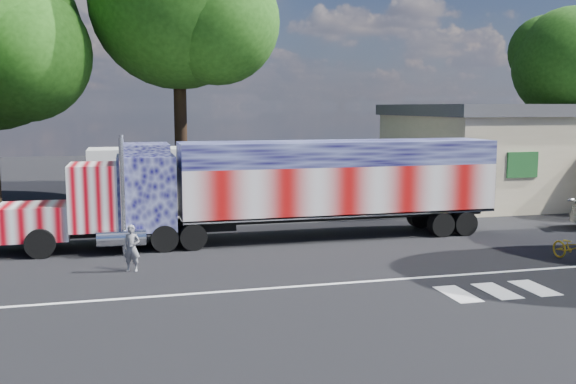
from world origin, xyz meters
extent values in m
plane|color=black|center=(0.00, 0.00, 0.00)|extent=(100.00, 100.00, 0.00)
cube|color=silver|center=(0.00, -3.00, 0.01)|extent=(30.00, 0.15, 0.01)
cube|color=silver|center=(2.80, -4.80, 0.01)|extent=(0.70, 1.60, 0.01)
cube|color=silver|center=(4.00, -4.80, 0.01)|extent=(0.70, 1.60, 0.01)
cube|color=silver|center=(5.20, -4.80, 0.01)|extent=(0.70, 1.60, 0.01)
cube|color=black|center=(-6.10, 3.48, 0.64)|extent=(8.25, 0.92, 0.28)
cube|color=#D2777E|center=(-9.03, 3.48, 1.10)|extent=(2.38, 2.02, 1.19)
cube|color=#D2777E|center=(-7.01, 3.48, 1.93)|extent=(1.65, 2.29, 2.29)
cube|color=black|center=(-7.79, 3.48, 2.34)|extent=(0.06, 1.93, 0.83)
cube|color=#4A4B82|center=(-5.18, 3.48, 2.02)|extent=(2.02, 2.29, 2.66)
cube|color=#4A4B82|center=(-5.18, 3.48, 3.53)|extent=(1.65, 2.20, 0.46)
cylinder|color=silver|center=(-6.00, 4.69, 2.02)|extent=(0.18, 0.18, 4.03)
cylinder|color=silver|center=(-6.00, 2.27, 2.02)|extent=(0.18, 0.18, 4.03)
cylinder|color=silver|center=(-6.10, 4.67, 0.60)|extent=(1.65, 0.61, 0.61)
cylinder|color=silver|center=(-6.10, 2.29, 0.60)|extent=(1.65, 0.61, 0.61)
cylinder|color=black|center=(-8.76, 2.47, 0.50)|extent=(1.01, 0.32, 1.01)
cylinder|color=black|center=(-8.76, 4.49, 0.50)|extent=(1.01, 0.32, 1.01)
cylinder|color=black|center=(-4.63, 2.52, 0.48)|extent=(0.95, 0.50, 0.95)
cylinder|color=black|center=(-4.63, 4.44, 0.48)|extent=(0.95, 0.50, 0.95)
cylinder|color=black|center=(-3.62, 2.52, 0.48)|extent=(0.95, 0.50, 0.95)
cylinder|color=black|center=(-3.62, 4.44, 0.48)|extent=(0.95, 0.50, 0.95)
cube|color=black|center=(2.16, 3.48, 0.87)|extent=(11.92, 1.01, 0.28)
cube|color=#DD7A7A|center=(2.16, 3.48, 1.93)|extent=(12.29, 2.38, 1.83)
cube|color=#484B85|center=(2.16, 3.48, 3.30)|extent=(12.29, 2.38, 0.92)
cube|color=silver|center=(2.16, 3.48, 1.01)|extent=(12.29, 2.38, 0.11)
cube|color=silver|center=(8.32, 3.48, 2.38)|extent=(0.04, 2.29, 2.66)
cylinder|color=black|center=(6.10, 2.52, 0.48)|extent=(0.95, 0.50, 0.95)
cylinder|color=black|center=(6.10, 4.44, 0.48)|extent=(0.95, 0.50, 0.95)
cylinder|color=black|center=(7.11, 2.52, 0.48)|extent=(0.95, 0.50, 0.95)
cylinder|color=black|center=(7.11, 4.44, 0.48)|extent=(0.95, 0.50, 0.95)
cube|color=white|center=(-1.92, 9.22, 1.62)|extent=(11.12, 2.41, 3.24)
cube|color=black|center=(-1.92, 9.22, 2.22)|extent=(10.75, 2.47, 1.02)
cube|color=black|center=(-1.92, 9.22, 0.42)|extent=(11.12, 2.41, 0.23)
cube|color=black|center=(-7.49, 9.22, 1.76)|extent=(0.06, 2.13, 1.30)
cylinder|color=black|center=(-6.10, 8.06, 0.46)|extent=(0.93, 0.28, 0.93)
cylinder|color=black|center=(-6.10, 10.38, 0.46)|extent=(0.93, 0.28, 0.93)
cylinder|color=black|center=(0.86, 8.06, 0.46)|extent=(0.93, 0.28, 0.93)
cylinder|color=black|center=(0.86, 10.38, 0.46)|extent=(0.93, 0.28, 0.93)
cylinder|color=black|center=(1.69, 8.06, 0.46)|extent=(0.93, 0.28, 0.93)
cylinder|color=black|center=(1.69, 10.38, 0.46)|extent=(0.93, 0.28, 0.93)
cube|color=#1E5926|center=(12.00, 5.96, 2.40)|extent=(1.60, 0.08, 1.20)
imported|color=slate|center=(-5.78, -0.06, 0.73)|extent=(0.62, 0.51, 1.46)
imported|color=gold|center=(8.31, -2.38, 0.46)|extent=(0.77, 1.81, 0.93)
cylinder|color=black|center=(24.05, 18.63, 3.19)|extent=(0.70, 0.70, 6.39)
sphere|color=#1F4E12|center=(24.05, 18.63, 7.99)|extent=(7.81, 7.81, 7.81)
sphere|color=#1F4E12|center=(22.88, 19.80, 8.90)|extent=(5.07, 5.07, 5.07)
cylinder|color=black|center=(-2.85, 15.99, 4.31)|extent=(0.70, 0.70, 8.61)
sphere|color=#1F4E12|center=(-2.85, 15.99, 10.76)|extent=(9.52, 9.52, 9.52)
sphere|color=#1F4E12|center=(-0.95, 14.56, 9.53)|extent=(6.66, 6.66, 6.66)
sphere|color=#1F4E12|center=(-10.74, 14.98, 7.70)|extent=(6.85, 6.85, 6.85)
camera|label=1|loc=(-5.87, -20.10, 5.08)|focal=40.00mm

